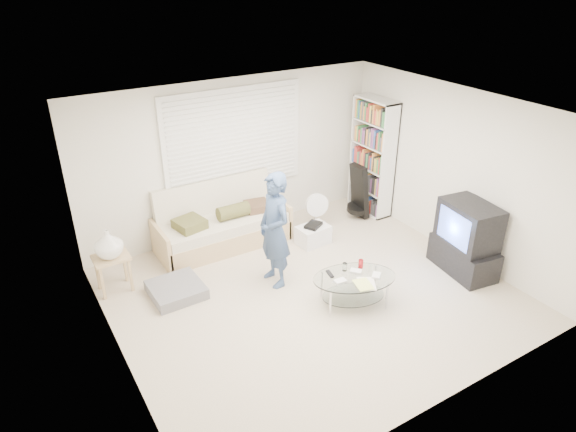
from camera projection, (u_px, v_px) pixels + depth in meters
ground at (312, 294)px, 6.94m from camera, size 5.00×5.00×0.00m
room_shell at (293, 171)px, 6.56m from camera, size 5.02×4.52×2.51m
window_blinds at (234, 140)px, 7.91m from camera, size 2.32×0.08×1.62m
futon_sofa at (222, 225)px, 8.01m from camera, size 2.07×0.83×1.01m
grey_floor_pillow at (176, 290)px, 6.90m from camera, size 0.69×0.69×0.15m
side_table at (109, 246)px, 6.73m from camera, size 0.47×0.37×0.92m
bookshelf at (372, 157)px, 8.80m from camera, size 0.32×0.85×2.02m
guitar_case at (359, 195)px, 8.78m from camera, size 0.35×0.36×0.96m
floor_fan at (315, 209)px, 8.43m from camera, size 0.40×0.26×0.65m
storage_bin at (313, 234)px, 8.11m from camera, size 0.52×0.38×0.35m
tv_unit at (466, 239)px, 7.24m from camera, size 0.65×1.04×1.06m
coffee_table at (354, 282)px, 6.63m from camera, size 1.25×1.02×0.52m
standing_person at (275, 230)px, 6.85m from camera, size 0.39×0.60×1.63m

